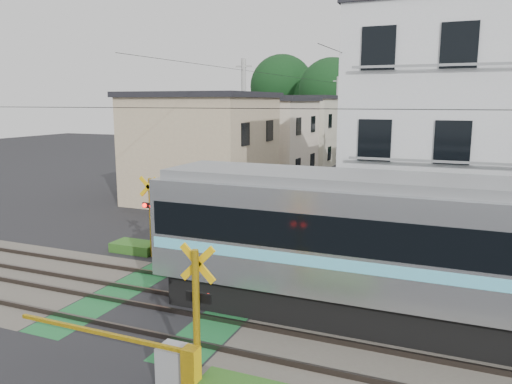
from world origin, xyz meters
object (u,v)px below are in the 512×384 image
at_px(crossing_signal_near, 178,357).
at_px(apartment_block, 491,132).
at_px(crossing_signal_far, 162,239).
at_px(pedestrian, 368,164).

distance_m(crossing_signal_near, apartment_block, 14.95).
xyz_separation_m(crossing_signal_near, apartment_block, (5.91, 13.15, 3.94)).
bearing_deg(apartment_block, crossing_signal_far, -152.22).
height_order(crossing_signal_near, pedestrian, crossing_signal_near).
height_order(crossing_signal_near, crossing_signal_far, same).
relative_size(apartment_block, pedestrian, 5.48).
xyz_separation_m(crossing_signal_far, apartment_block, (11.09, 5.84, 3.94)).
xyz_separation_m(crossing_signal_far, pedestrian, (3.30, 23.81, 0.22)).
xyz_separation_m(crossing_signal_near, crossing_signal_far, (-5.17, 7.31, 0.00)).
bearing_deg(pedestrian, crossing_signal_far, 94.23).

